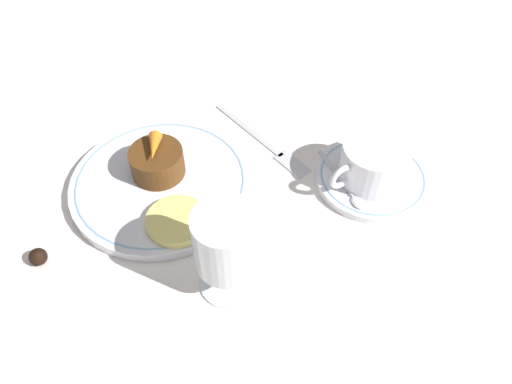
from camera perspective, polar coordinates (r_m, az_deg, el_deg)
The scene contains 11 objects.
ground_plane at distance 0.62m, azimuth -7.16°, elevation -2.17°, with size 3.00×3.00×0.00m, color white.
dinner_plate at distance 0.64m, azimuth -10.81°, elevation 0.98°, with size 0.23×0.23×0.01m.
saucer at distance 0.66m, azimuth 13.11°, elevation 1.64°, with size 0.15×0.15×0.01m.
coffee_cup at distance 0.63m, azimuth 13.31°, elevation 3.40°, with size 0.11×0.08×0.05m.
spoon at distance 0.63m, azimuth 10.19°, elevation 0.74°, with size 0.03×0.11×0.00m.
wine_glass at distance 0.50m, azimuth -3.33°, elevation -6.10°, with size 0.07×0.07×0.11m.
fork at distance 0.69m, azimuth 1.68°, elevation 5.21°, with size 0.04×0.19×0.01m.
dessert_cake at distance 0.64m, azimuth -11.23°, elevation 3.36°, with size 0.07×0.07×0.04m.
carrot_garnish at distance 0.62m, azimuth -11.59°, elevation 5.05°, with size 0.04×0.04×0.02m.
pineapple_slice at distance 0.59m, azimuth -9.06°, elevation -3.28°, with size 0.07×0.07×0.01m.
chocolate_truffle at distance 0.61m, azimuth -23.64°, elevation -6.80°, with size 0.02×0.02×0.02m.
Camera 1 is at (0.14, 0.36, 0.48)m, focal length 35.00 mm.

